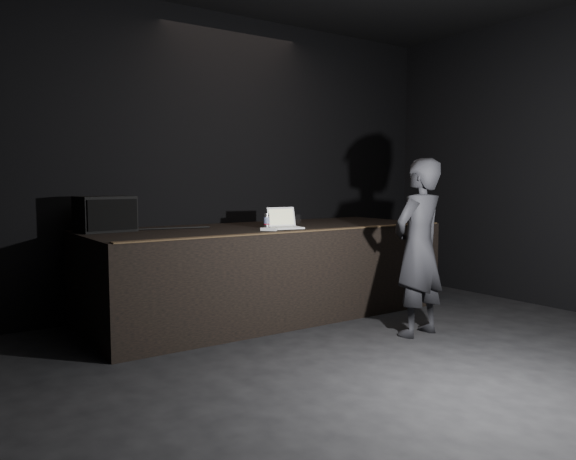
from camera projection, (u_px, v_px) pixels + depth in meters
The scene contains 11 objects.
ground at pixel (466, 386), 4.14m from camera, with size 7.00×7.00×0.00m, color black.
room_walls at pixel (474, 108), 3.96m from camera, with size 6.10×7.10×3.52m.
stage_riser at pixel (267, 271), 6.33m from camera, with size 4.00×1.50×1.00m, color black.
riser_lip at pixel (304, 231), 5.70m from camera, with size 3.92×0.10×0.01m, color brown.
stage_monitor at pixel (105, 214), 5.66m from camera, with size 0.57×0.44×0.36m.
cable at pixel (162, 229), 5.91m from camera, with size 0.02×0.02×1.03m, color black.
laptop at pixel (284, 223), 6.08m from camera, with size 0.37×0.34×0.22m.
beer_can at pixel (267, 221), 6.06m from camera, with size 0.07×0.07×0.16m.
plastic_cup at pixel (297, 219), 6.67m from camera, with size 0.09×0.09×0.11m, color white.
wii_remote at pixel (269, 229), 5.77m from camera, with size 0.04×0.17×0.03m, color white.
person at pixel (418, 248), 5.45m from camera, with size 0.63×0.41×1.73m, color black.
Camera 1 is at (-3.37, -2.56, 1.51)m, focal length 35.00 mm.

